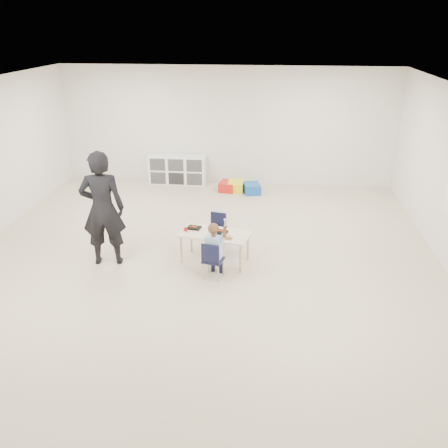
# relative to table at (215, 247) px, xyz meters

# --- Properties ---
(room) EXTENTS (9.00, 9.02, 2.80)m
(room) POSITION_rel_table_xyz_m (-0.24, -0.24, 1.13)
(room) COLOR beige
(room) RESTS_ON ground
(table) EXTENTS (1.23, 0.79, 0.52)m
(table) POSITION_rel_table_xyz_m (0.00, 0.00, 0.00)
(table) COLOR #F4EAC3
(table) RESTS_ON ground
(chair_near) EXTENTS (0.36, 0.34, 0.63)m
(chair_near) POSITION_rel_table_xyz_m (0.04, -0.52, 0.05)
(chair_near) COLOR black
(chair_near) RESTS_ON ground
(chair_far) EXTENTS (0.36, 0.34, 0.63)m
(chair_far) POSITION_rel_table_xyz_m (-0.04, 0.52, 0.05)
(chair_far) COLOR black
(chair_far) RESTS_ON ground
(child) EXTENTS (0.49, 0.49, 0.99)m
(child) POSITION_rel_table_xyz_m (0.04, -0.52, 0.23)
(child) COLOR #A2C0DB
(child) RESTS_ON chair_near
(lunch_tray_near) EXTENTS (0.25, 0.20, 0.03)m
(lunch_tray_near) POSITION_rel_table_xyz_m (0.09, 0.02, 0.27)
(lunch_tray_near) COLOR black
(lunch_tray_near) RESTS_ON table
(lunch_tray_far) EXTENTS (0.25, 0.20, 0.03)m
(lunch_tray_far) POSITION_rel_table_xyz_m (-0.37, 0.15, 0.27)
(lunch_tray_far) COLOR black
(lunch_tray_far) RESTS_ON table
(milk_carton) EXTENTS (0.08, 0.08, 0.10)m
(milk_carton) POSITION_rel_table_xyz_m (0.01, -0.10, 0.31)
(milk_carton) COLOR white
(milk_carton) RESTS_ON table
(bread_roll) EXTENTS (0.09, 0.09, 0.07)m
(bread_roll) POSITION_rel_table_xyz_m (0.25, -0.18, 0.29)
(bread_roll) COLOR tan
(bread_roll) RESTS_ON table
(apple_near) EXTENTS (0.07, 0.07, 0.07)m
(apple_near) POSITION_rel_table_xyz_m (-0.07, 0.08, 0.29)
(apple_near) COLOR maroon
(apple_near) RESTS_ON table
(apple_far) EXTENTS (0.07, 0.07, 0.07)m
(apple_far) POSITION_rel_table_xyz_m (-0.49, 0.03, 0.29)
(apple_far) COLOR maroon
(apple_far) RESTS_ON table
(cubby_shelf) EXTENTS (1.40, 0.40, 0.70)m
(cubby_shelf) POSITION_rel_table_xyz_m (-1.44, 4.04, 0.08)
(cubby_shelf) COLOR white
(cubby_shelf) RESTS_ON ground
(adult) EXTENTS (0.77, 0.58, 1.91)m
(adult) POSITION_rel_table_xyz_m (-1.78, -0.21, 0.69)
(adult) COLOR black
(adult) RESTS_ON ground
(bin_red) EXTENTS (0.41, 0.50, 0.22)m
(bin_red) POSITION_rel_table_xyz_m (-0.15, 3.63, -0.16)
(bin_red) COLOR red
(bin_red) RESTS_ON ground
(bin_yellow) EXTENTS (0.37, 0.47, 0.23)m
(bin_yellow) POSITION_rel_table_xyz_m (0.04, 3.65, -0.15)
(bin_yellow) COLOR yellow
(bin_yellow) RESTS_ON ground
(bin_blue) EXTENTS (0.46, 0.53, 0.23)m
(bin_blue) POSITION_rel_table_xyz_m (0.43, 3.52, -0.15)
(bin_blue) COLOR #164CA5
(bin_blue) RESTS_ON ground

